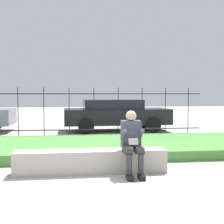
{
  "coord_description": "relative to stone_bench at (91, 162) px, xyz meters",
  "views": [
    {
      "loc": [
        -0.35,
        -6.22,
        1.6
      ],
      "look_at": [
        0.97,
        3.85,
        0.99
      ],
      "focal_mm": 50.0,
      "sensor_mm": 36.0,
      "label": 1
    }
  ],
  "objects": [
    {
      "name": "person_seated_reader",
      "position": [
        0.79,
        -0.27,
        0.48
      ],
      "size": [
        0.42,
        0.73,
        1.26
      ],
      "color": "black",
      "rests_on": "ground_plane"
    },
    {
      "name": "car_parked_center",
      "position": [
        1.49,
        6.87,
        0.52
      ],
      "size": [
        4.42,
        2.03,
        1.33
      ],
      "rotation": [
        0.0,
        0.0,
        0.01
      ],
      "color": "black",
      "rests_on": "ground_plane"
    },
    {
      "name": "iron_fence",
      "position": [
        -0.04,
        4.4,
        0.74
      ],
      "size": [
        8.4,
        0.03,
        1.8
      ],
      "color": "black",
      "rests_on": "ground_plane"
    },
    {
      "name": "ground_plane",
      "position": [
        -0.04,
        0.0,
        -0.2
      ],
      "size": [
        60.0,
        60.0,
        0.0
      ],
      "primitive_type": "plane",
      "color": "#A8A399"
    },
    {
      "name": "grass_berm",
      "position": [
        -0.04,
        2.32,
        -0.08
      ],
      "size": [
        10.4,
        3.23,
        0.25
      ],
      "color": "#4C893D",
      "rests_on": "ground_plane"
    },
    {
      "name": "stone_bench",
      "position": [
        0.0,
        0.0,
        0.0
      ],
      "size": [
        3.04,
        0.48,
        0.46
      ],
      "color": "#B7B2A3",
      "rests_on": "ground_plane"
    }
  ]
}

